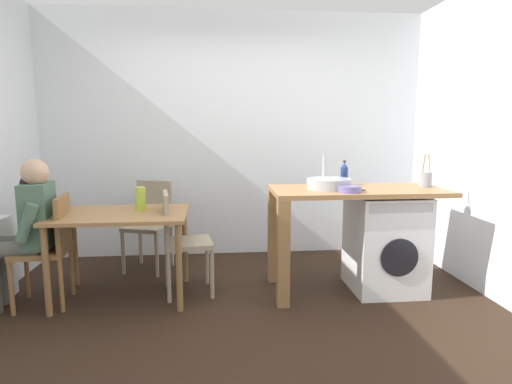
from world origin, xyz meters
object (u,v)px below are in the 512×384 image
chair_person_seat (51,244)px  bottle_tall_green (344,174)px  chair_spare_by_wall (151,220)px  chair_opposite (179,237)px  seated_person (27,225)px  vase (141,199)px  utensil_crock (425,179)px  washing_machine (385,243)px  mixing_bowl (349,189)px  dining_table (121,224)px

chair_person_seat → bottle_tall_green: 2.59m
chair_spare_by_wall → chair_opposite: bearing=133.8°
seated_person → vase: size_ratio=6.01×
vase → utensil_crock: bearing=-1.8°
washing_machine → utensil_crock: (0.37, 0.05, 0.56)m
mixing_bowl → vase: size_ratio=0.95×
chair_opposite → washing_machine: chair_opposite is taller
mixing_bowl → seated_person: bearing=177.4°
utensil_crock → vase: size_ratio=1.50×
chair_spare_by_wall → bottle_tall_green: bottle_tall_green is taller
dining_table → chair_person_seat: size_ratio=1.22×
bottle_tall_green → mixing_bowl: size_ratio=1.18×
chair_opposite → washing_machine: 1.82m
chair_person_seat → vase: size_ratio=4.51×
bottle_tall_green → washing_machine: bearing=-37.8°
seated_person → washing_machine: size_ratio=1.40×
chair_person_seat → bottle_tall_green: size_ratio=4.00×
chair_person_seat → utensil_crock: 3.24m
chair_opposite → vase: vase is taller
chair_opposite → bottle_tall_green: bearing=88.6°
washing_machine → mixing_bowl: 0.69m
washing_machine → vase: bearing=176.5°
washing_machine → chair_opposite: bearing=177.8°
chair_opposite → bottle_tall_green: size_ratio=4.00×
chair_opposite → mixing_bowl: mixing_bowl is taller
bottle_tall_green → seated_person: bearing=-173.1°
dining_table → chair_spare_by_wall: 0.79m
chair_spare_by_wall → bottle_tall_green: bearing=-178.7°
vase → dining_table: bearing=-146.3°
chair_spare_by_wall → bottle_tall_green: size_ratio=4.00×
mixing_bowl → utensil_crock: size_ratio=0.64×
chair_opposite → utensil_crock: (2.18, -0.02, 0.48)m
seated_person → washing_machine: bearing=-94.0°
chair_spare_by_wall → mixing_bowl: (1.76, -1.00, 0.44)m
mixing_bowl → vase: 1.77m
chair_opposite → chair_spare_by_wall: same height
chair_person_seat → utensil_crock: (3.20, 0.12, 0.48)m
chair_spare_by_wall → vase: size_ratio=4.51×
dining_table → utensil_crock: 2.68m
seated_person → vase: (0.86, 0.21, 0.17)m
dining_table → seated_person: 0.71m
dining_table → seated_person: size_ratio=0.92×
utensil_crock → washing_machine: bearing=-171.9°
utensil_crock → bottle_tall_green: bearing=164.2°
chair_person_seat → mixing_bowl: bearing=-98.7°
chair_opposite → seated_person: seated_person is taller
dining_table → chair_spare_by_wall: chair_spare_by_wall is taller
vase → seated_person: bearing=-166.3°
mixing_bowl → chair_person_seat: bearing=176.8°
dining_table → chair_opposite: bearing=4.7°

